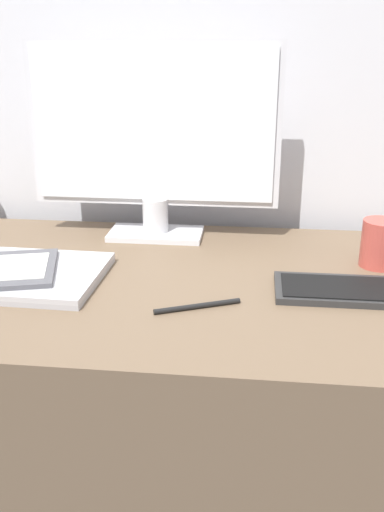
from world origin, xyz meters
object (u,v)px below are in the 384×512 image
Objects in this scene: coffee_mug at (382,244)px; pen at (198,306)px; monitor at (154,137)px; laptop at (22,275)px; ereader at (18,269)px; keyboard at (372,291)px.

pen is at bearing -145.69° from coffee_mug.
coffee_mug is at bearing -15.57° from monitor.
laptop is at bearing 165.77° from pen.
coffee_mug reaches higher than ereader.
ereader is 1.47× the size of pen.
keyboard reaches higher than pen.
monitor is at bearing 164.43° from coffee_mug.
laptop is 0.35m from pen.
laptop is (-0.64, -0.00, 0.00)m from keyboard.
keyboard is 1.64× the size of ereader.
monitor is at bearing 110.08° from pen.
pen is (0.34, -0.09, -0.01)m from laptop.
pen is at bearing -14.23° from laptop.
keyboard is 0.31m from pen.
pen is at bearing -163.49° from keyboard.
monitor reaches higher than pen.
laptop is 2.76× the size of coffee_mug.
keyboard is at bearing -32.31° from monitor.
coffee_mug is (0.68, 0.15, 0.04)m from laptop.
monitor reaches higher than keyboard.
laptop is (-0.21, -0.28, -0.21)m from monitor.
keyboard is 0.64m from ereader.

